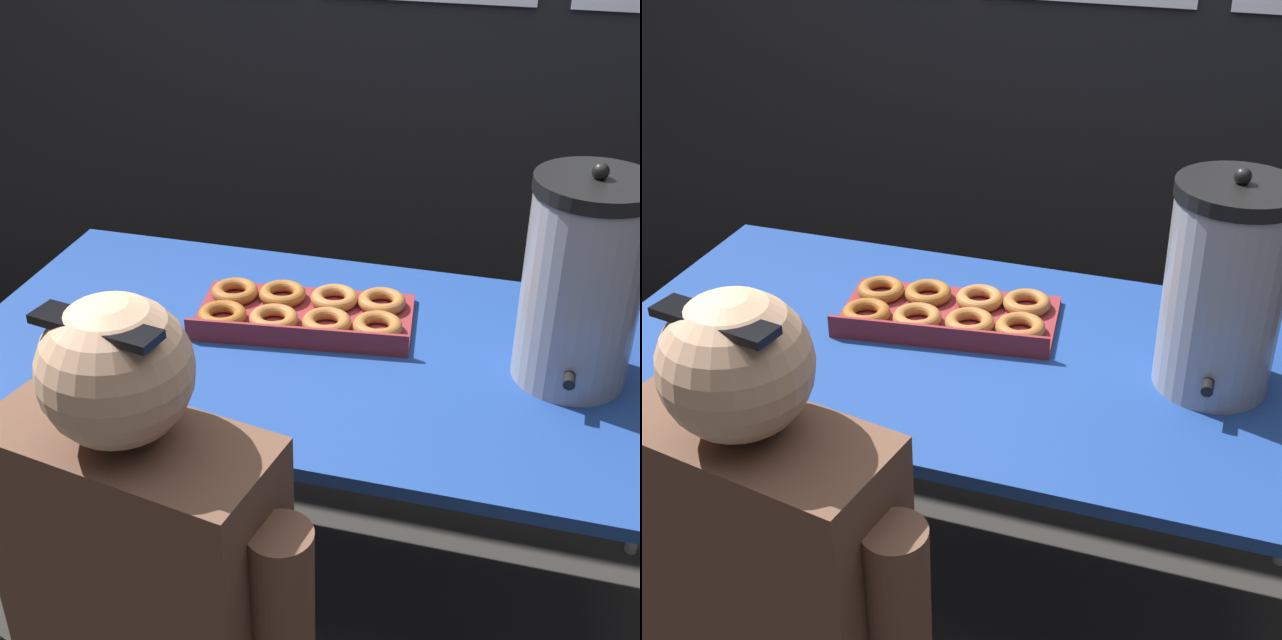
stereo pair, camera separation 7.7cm
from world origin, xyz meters
The scene contains 5 objects.
ground_plane centered at (0.00, 0.00, 0.00)m, with size 12.00×12.00×0.00m, color #2D2B28.
folding_table centered at (0.00, 0.00, 0.69)m, with size 1.56×0.80×0.73m.
donut_box centered at (-0.09, 0.09, 0.75)m, with size 0.50×0.31×0.05m.
coffee_urn centered at (0.48, 0.02, 0.94)m, with size 0.23×0.26×0.45m.
cell_phone centered at (-0.50, -0.28, 0.74)m, with size 0.08×0.14×0.01m.
Camera 1 is at (0.40, -1.54, 1.73)m, focal length 50.00 mm.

